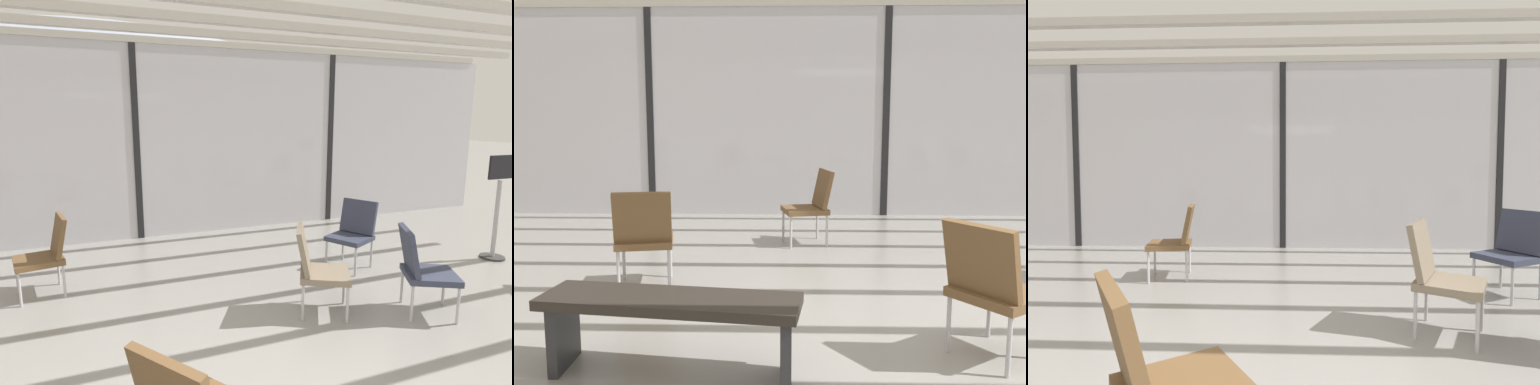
% 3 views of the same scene
% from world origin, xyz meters
% --- Properties ---
extents(glass_curtain_wall, '(14.00, 0.08, 3.05)m').
position_xyz_m(glass_curtain_wall, '(0.00, 5.20, 1.53)').
color(glass_curtain_wall, silver).
rests_on(glass_curtain_wall, ground).
extents(window_mullion_0, '(0.10, 0.12, 3.05)m').
position_xyz_m(window_mullion_0, '(-3.50, 5.20, 1.53)').
color(window_mullion_0, black).
rests_on(window_mullion_0, ground).
extents(window_mullion_1, '(0.10, 0.12, 3.05)m').
position_xyz_m(window_mullion_1, '(0.00, 5.20, 1.53)').
color(window_mullion_1, black).
rests_on(window_mullion_1, ground).
extents(parked_airplane, '(13.81, 4.27, 4.27)m').
position_xyz_m(parked_airplane, '(-0.93, 9.67, 2.14)').
color(parked_airplane, '#B2BCD6').
rests_on(parked_airplane, ground).
extents(lounge_chair_1, '(0.61, 0.58, 0.87)m').
position_xyz_m(lounge_chair_1, '(-1.17, 3.30, 0.49)').
color(lounge_chair_1, brown).
rests_on(lounge_chair_1, ground).
extents(lounge_chair_2, '(0.71, 0.69, 0.87)m').
position_xyz_m(lounge_chair_2, '(-0.22, 0.26, 0.49)').
color(lounge_chair_2, brown).
rests_on(lounge_chair_2, ground).
extents(lounge_chair_5, '(0.57, 0.60, 0.87)m').
position_xyz_m(lounge_chair_5, '(-2.70, 1.58, 0.49)').
color(lounge_chair_5, brown).
rests_on(lounge_chair_5, ground).
extents(waiting_bench, '(1.54, 0.59, 0.47)m').
position_xyz_m(waiting_bench, '(-2.14, 0.01, 0.36)').
color(waiting_bench, '#28231E').
rests_on(waiting_bench, ground).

